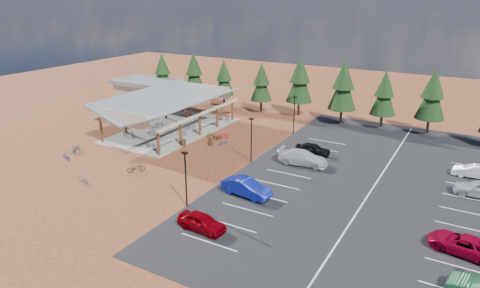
% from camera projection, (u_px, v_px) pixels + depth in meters
% --- Properties ---
extents(ground, '(140.00, 140.00, 0.00)m').
position_uv_depth(ground, '(204.00, 160.00, 48.57)').
color(ground, '#622C19').
rests_on(ground, ground).
extents(asphalt_lot, '(27.00, 44.00, 0.04)m').
position_uv_depth(asphalt_lot, '(376.00, 184.00, 42.35)').
color(asphalt_lot, black).
rests_on(asphalt_lot, ground).
extents(concrete_pad, '(10.60, 18.60, 0.10)m').
position_uv_depth(concrete_pad, '(173.00, 130.00, 58.97)').
color(concrete_pad, gray).
rests_on(concrete_pad, ground).
extents(bike_pavilion, '(11.65, 19.40, 4.97)m').
position_uv_depth(bike_pavilion, '(171.00, 104.00, 57.72)').
color(bike_pavilion, '#553418').
rests_on(bike_pavilion, concrete_pad).
extents(outbuilding, '(11.00, 7.00, 3.90)m').
position_uv_depth(outbuilding, '(148.00, 90.00, 73.88)').
color(outbuilding, '#ADA593').
rests_on(outbuilding, ground).
extents(lamp_post_0, '(0.50, 0.25, 5.14)m').
position_uv_depth(lamp_post_0, '(186.00, 175.00, 37.06)').
color(lamp_post_0, black).
rests_on(lamp_post_0, ground).
extents(lamp_post_1, '(0.50, 0.25, 5.14)m').
position_uv_depth(lamp_post_1, '(251.00, 137.00, 46.88)').
color(lamp_post_1, black).
rests_on(lamp_post_1, ground).
extents(lamp_post_2, '(0.50, 0.25, 5.14)m').
position_uv_depth(lamp_post_2, '(294.00, 112.00, 56.70)').
color(lamp_post_2, black).
rests_on(lamp_post_2, ground).
extents(trash_bin_0, '(0.60, 0.60, 0.90)m').
position_uv_depth(trash_bin_0, '(183.00, 143.00, 52.75)').
color(trash_bin_0, '#3D2A15').
rests_on(trash_bin_0, ground).
extents(trash_bin_1, '(0.60, 0.60, 0.90)m').
position_uv_depth(trash_bin_1, '(211.00, 142.00, 53.18)').
color(trash_bin_1, '#3D2A15').
rests_on(trash_bin_1, ground).
extents(pine_0, '(3.50, 3.50, 8.16)m').
position_uv_depth(pine_0, '(162.00, 71.00, 74.95)').
color(pine_0, '#382314').
rests_on(pine_0, ground).
extents(pine_1, '(3.69, 3.69, 8.61)m').
position_uv_depth(pine_1, '(194.00, 72.00, 72.62)').
color(pine_1, '#382314').
rests_on(pine_1, ground).
extents(pine_2, '(3.31, 3.31, 7.70)m').
position_uv_depth(pine_2, '(224.00, 78.00, 70.51)').
color(pine_2, '#382314').
rests_on(pine_2, ground).
extents(pine_3, '(3.38, 3.38, 7.87)m').
position_uv_depth(pine_3, '(261.00, 82.00, 66.71)').
color(pine_3, '#382314').
rests_on(pine_3, ground).
extents(pine_4, '(3.98, 3.98, 9.28)m').
position_uv_depth(pine_4, '(300.00, 79.00, 64.36)').
color(pine_4, '#382314').
rests_on(pine_4, ground).
extents(pine_5, '(3.98, 3.98, 9.27)m').
position_uv_depth(pine_5, '(343.00, 85.00, 60.13)').
color(pine_5, '#382314').
rests_on(pine_5, ground).
extents(pine_6, '(3.48, 3.48, 8.12)m').
position_uv_depth(pine_6, '(384.00, 93.00, 58.56)').
color(pine_6, '#382314').
rests_on(pine_6, ground).
extents(pine_7, '(3.82, 3.82, 8.89)m').
position_uv_depth(pine_7, '(433.00, 94.00, 55.75)').
color(pine_7, '#382314').
rests_on(pine_7, ground).
extents(bike_0, '(1.96, 0.88, 1.00)m').
position_uv_depth(bike_0, '(129.00, 133.00, 55.93)').
color(bike_0, black).
rests_on(bike_0, concrete_pad).
extents(bike_1, '(1.61, 0.46, 0.97)m').
position_uv_depth(bike_1, '(151.00, 131.00, 56.71)').
color(bike_1, gray).
rests_on(bike_1, concrete_pad).
extents(bike_2, '(1.78, 0.64, 0.93)m').
position_uv_depth(bike_2, '(160.00, 124.00, 59.76)').
color(bike_2, '#25339C').
rests_on(bike_2, concrete_pad).
extents(bike_3, '(1.81, 0.75, 1.05)m').
position_uv_depth(bike_3, '(188.00, 114.00, 64.88)').
color(bike_3, maroon).
rests_on(bike_3, concrete_pad).
extents(bike_4, '(1.67, 0.59, 0.87)m').
position_uv_depth(bike_4, '(151.00, 145.00, 51.57)').
color(bike_4, black).
rests_on(bike_4, concrete_pad).
extents(bike_5, '(1.70, 0.88, 0.98)m').
position_uv_depth(bike_5, '(182.00, 132.00, 56.44)').
color(bike_5, gray).
rests_on(bike_5, concrete_pad).
extents(bike_6, '(1.76, 1.00, 0.87)m').
position_uv_depth(bike_6, '(191.00, 127.00, 58.90)').
color(bike_6, navy).
rests_on(bike_6, concrete_pad).
extents(bike_7, '(1.80, 0.93, 1.04)m').
position_uv_depth(bike_7, '(224.00, 117.00, 63.32)').
color(bike_7, maroon).
rests_on(bike_7, concrete_pad).
extents(bike_8, '(1.19, 1.73, 0.86)m').
position_uv_depth(bike_8, '(77.00, 148.00, 50.93)').
color(bike_8, black).
rests_on(bike_8, ground).
extents(bike_9, '(1.26, 1.80, 1.06)m').
position_uv_depth(bike_9, '(75.00, 148.00, 50.90)').
color(bike_9, gray).
rests_on(bike_9, ground).
extents(bike_10, '(1.65, 0.87, 0.83)m').
position_uv_depth(bike_10, '(66.00, 156.00, 48.44)').
color(bike_10, '#1A27A0').
rests_on(bike_10, ground).
extents(bike_12, '(1.58, 1.89, 0.97)m').
position_uv_depth(bike_12, '(136.00, 168.00, 45.08)').
color(bike_12, black).
rests_on(bike_12, ground).
extents(bike_13, '(1.53, 0.51, 0.90)m').
position_uv_depth(bike_13, '(83.00, 178.00, 42.59)').
color(bike_13, gray).
rests_on(bike_13, ground).
extents(bike_14, '(1.03, 1.68, 0.83)m').
position_uv_depth(bike_14, '(223.00, 142.00, 53.07)').
color(bike_14, navy).
rests_on(bike_14, ground).
extents(bike_15, '(1.42, 1.33, 0.91)m').
position_uv_depth(bike_15, '(223.00, 136.00, 55.34)').
color(bike_15, maroon).
rests_on(bike_15, ground).
extents(bike_16, '(1.89, 0.81, 0.97)m').
position_uv_depth(bike_16, '(213.00, 136.00, 55.24)').
color(bike_16, black).
rests_on(bike_16, ground).
extents(car_0, '(4.22, 1.89, 1.41)m').
position_uv_depth(car_0, '(202.00, 222.00, 33.90)').
color(car_0, '#7B0008').
rests_on(car_0, asphalt_lot).
extents(car_1, '(5.03, 2.24, 1.60)m').
position_uv_depth(car_1, '(246.00, 187.00, 39.69)').
color(car_1, navy).
rests_on(car_1, asphalt_lot).
extents(car_3, '(5.66, 2.70, 1.59)m').
position_uv_depth(car_3, '(303.00, 158.00, 46.89)').
color(car_3, silver).
rests_on(car_3, asphalt_lot).
extents(car_4, '(4.19, 2.00, 1.38)m').
position_uv_depth(car_4, '(313.00, 149.00, 49.79)').
color(car_4, black).
rests_on(car_4, asphalt_lot).
extents(car_6, '(5.24, 3.10, 1.37)m').
position_uv_depth(car_6, '(463.00, 244.00, 30.92)').
color(car_6, maroon).
rests_on(car_6, asphalt_lot).
extents(car_9, '(4.10, 1.67, 1.32)m').
position_uv_depth(car_9, '(474.00, 171.00, 43.68)').
color(car_9, silver).
rests_on(car_9, asphalt_lot).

